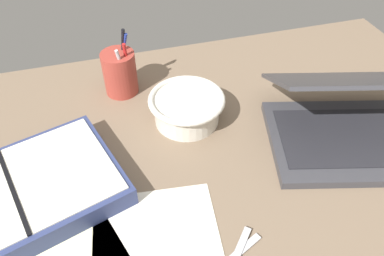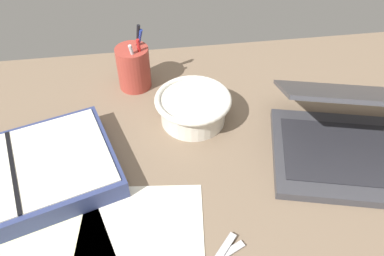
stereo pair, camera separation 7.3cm
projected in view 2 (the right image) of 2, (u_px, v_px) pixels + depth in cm
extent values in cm
cube|color=#75604C|center=(196.00, 190.00, 71.86)|extent=(140.00, 100.00, 2.00)
cube|color=#38383D|center=(353.00, 156.00, 75.72)|extent=(36.97, 31.14, 1.80)
cube|color=#232328|center=(354.00, 152.00, 75.02)|extent=(31.56, 23.73, 0.24)
cube|color=#38383D|center=(364.00, 94.00, 72.32)|extent=(36.27, 28.50, 12.49)
cube|color=silver|center=(364.00, 96.00, 72.18)|extent=(33.21, 25.62, 10.89)
cylinder|color=silver|center=(193.00, 110.00, 82.94)|extent=(14.32, 14.32, 5.95)
torus|color=silver|center=(193.00, 99.00, 80.89)|extent=(16.85, 16.85, 1.35)
cylinder|color=#9E382D|center=(134.00, 68.00, 90.70)|extent=(7.96, 7.96, 10.62)
cylinder|color=black|center=(138.00, 52.00, 89.89)|extent=(2.53, 2.17, 14.96)
cylinder|color=#233899|center=(137.00, 54.00, 90.33)|extent=(4.05, 2.64, 13.77)
cylinder|color=#B21E1E|center=(141.00, 62.00, 88.77)|extent=(1.27, 1.71, 12.77)
cylinder|color=#B7B7BC|center=(136.00, 66.00, 88.14)|extent=(2.67, 1.50, 12.01)
cube|color=navy|center=(17.00, 178.00, 70.11)|extent=(41.65, 33.25, 4.15)
cube|color=silver|center=(61.00, 155.00, 71.30)|extent=(22.43, 25.53, 0.30)
cube|color=black|center=(13.00, 170.00, 68.48)|extent=(7.09, 20.82, 0.30)
cube|color=silver|center=(139.00, 255.00, 61.00)|extent=(24.46, 30.27, 0.16)
cube|color=#F4EFB2|center=(47.00, 253.00, 61.22)|extent=(26.06, 27.76, 0.16)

